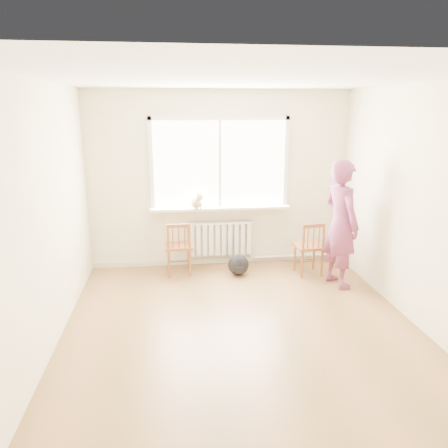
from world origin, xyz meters
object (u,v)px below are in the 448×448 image
object	(u,v)px
chair_left	(179,248)
chair_right	(310,248)
cat	(197,201)
backpack	(238,265)
person	(341,224)

from	to	relation	value
chair_left	chair_right	xyz separation A→B (m)	(1.93, -0.25, 0.00)
cat	chair_right	bearing A→B (deg)	-36.74
chair_left	backpack	size ratio (longest dim) A/B	2.58
person	chair_right	bearing A→B (deg)	20.32
chair_right	person	xyz separation A→B (m)	(0.28, -0.41, 0.47)
chair_left	chair_right	world-z (taller)	chair_right
person	backpack	distance (m)	1.61
chair_left	person	size ratio (longest dim) A/B	0.46
chair_left	backpack	xyz separation A→B (m)	(0.88, -0.12, -0.25)
backpack	person	bearing A→B (deg)	-21.80
cat	backpack	size ratio (longest dim) A/B	1.27
chair_left	chair_right	bearing A→B (deg)	171.45
chair_left	person	distance (m)	2.35
person	backpack	bearing A→B (deg)	53.80
chair_right	backpack	xyz separation A→B (m)	(-1.05, 0.13, -0.25)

